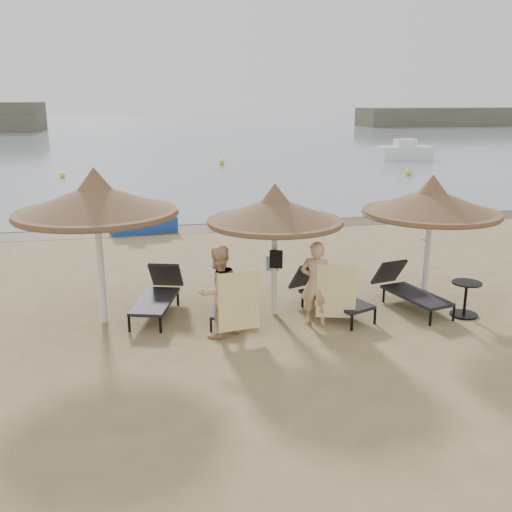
{
  "coord_description": "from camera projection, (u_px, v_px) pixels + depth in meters",
  "views": [
    {
      "loc": [
        -2.07,
        -10.65,
        4.52
      ],
      "look_at": [
        0.41,
        1.2,
        1.16
      ],
      "focal_mm": 40.0,
      "sensor_mm": 36.0,
      "label": 1
    }
  ],
  "objects": [
    {
      "name": "ground",
      "position": [
        249.0,
        327.0,
        11.66
      ],
      "size": [
        160.0,
        160.0,
        0.0
      ],
      "primitive_type": "plane",
      "color": "#9E8858",
      "rests_on": "ground"
    },
    {
      "name": "sea",
      "position": [
        148.0,
        129.0,
        87.12
      ],
      "size": [
        200.0,
        140.0,
        0.03
      ],
      "primitive_type": "cube",
      "color": "slate",
      "rests_on": "ground"
    },
    {
      "name": "wet_sand_strip",
      "position": [
        198.0,
        228.0,
        20.53
      ],
      "size": [
        200.0,
        1.6,
        0.01
      ],
      "primitive_type": "cube",
      "color": "brown",
      "rests_on": "ground"
    },
    {
      "name": "palapa_left",
      "position": [
        96.0,
        200.0,
        11.26
      ],
      "size": [
        3.26,
        3.26,
        3.23
      ],
      "rotation": [
        0.0,
        0.0,
        -0.08
      ],
      "color": "silver",
      "rests_on": "ground"
    },
    {
      "name": "palapa_center",
      "position": [
        275.0,
        211.0,
        11.8
      ],
      "size": [
        2.87,
        2.87,
        2.85
      ],
      "rotation": [
        0.0,
        0.0,
        0.05
      ],
      "color": "silver",
      "rests_on": "ground"
    },
    {
      "name": "palapa_right",
      "position": [
        431.0,
        202.0,
        12.31
      ],
      "size": [
        2.98,
        2.98,
        2.95
      ],
      "rotation": [
        0.0,
        0.0,
        0.42
      ],
      "color": "silver",
      "rests_on": "ground"
    },
    {
      "name": "lounger_far_left",
      "position": [
        159.0,
        293.0,
        12.39
      ],
      "size": [
        1.28,
        2.23,
        0.95
      ],
      "rotation": [
        0.0,
        0.0,
        -0.29
      ],
      "color": "black",
      "rests_on": "ground"
    },
    {
      "name": "lounger_near_left",
      "position": [
        227.0,
        300.0,
        12.21
      ],
      "size": [
        0.95,
        1.77,
        0.75
      ],
      "rotation": [
        0.0,
        0.0,
        -0.24
      ],
      "color": "black",
      "rests_on": "ground"
    },
    {
      "name": "lounger_near_right",
      "position": [
        327.0,
        292.0,
        12.47
      ],
      "size": [
        1.44,
        2.24,
        0.96
      ],
      "rotation": [
        0.0,
        0.0,
        0.38
      ],
      "color": "black",
      "rests_on": "ground"
    },
    {
      "name": "lounger_far_right",
      "position": [
        408.0,
        289.0,
        12.73
      ],
      "size": [
        1.13,
        2.17,
        0.93
      ],
      "rotation": [
        0.0,
        0.0,
        0.23
      ],
      "color": "black",
      "rests_on": "ground"
    },
    {
      "name": "side_table",
      "position": [
        465.0,
        300.0,
        12.19
      ],
      "size": [
        0.62,
        0.62,
        0.75
      ],
      "rotation": [
        0.0,
        0.0,
        -0.02
      ],
      "color": "black",
      "rests_on": "ground"
    },
    {
      "name": "person_left",
      "position": [
        218.0,
        284.0,
        10.98
      ],
      "size": [
        1.15,
        1.01,
        2.12
      ],
      "primitive_type": "imported",
      "rotation": [
        0.0,
        0.0,
        3.62
      ],
      "color": "tan",
      "rests_on": "ground"
    },
    {
      "name": "person_right",
      "position": [
        316.0,
        277.0,
        11.54
      ],
      "size": [
        1.12,
        0.97,
        2.06
      ],
      "primitive_type": "imported",
      "rotation": [
        0.0,
        0.0,
        2.68
      ],
      "color": "tan",
      "rests_on": "ground"
    },
    {
      "name": "towel_left",
      "position": [
        239.0,
        302.0,
        10.78
      ],
      "size": [
        0.83,
        0.15,
        1.17
      ],
      "rotation": [
        0.0,
        0.0,
        0.15
      ],
      "color": "yellow",
      "rests_on": "ground"
    },
    {
      "name": "towel_right",
      "position": [
        336.0,
        292.0,
        11.45
      ],
      "size": [
        0.77,
        0.25,
        1.12
      ],
      "rotation": [
        0.0,
        0.0,
        -0.29
      ],
      "color": "yellow",
      "rests_on": "ground"
    },
    {
      "name": "bag_patterned",
      "position": [
        272.0,
        263.0,
        12.28
      ],
      "size": [
        0.27,
        0.18,
        0.33
      ],
      "rotation": [
        0.0,
        0.0,
        -0.39
      ],
      "color": "white",
      "rests_on": "ground"
    },
    {
      "name": "bag_dark",
      "position": [
        276.0,
        259.0,
        11.91
      ],
      "size": [
        0.28,
        0.18,
        0.38
      ],
      "rotation": [
        0.0,
        0.0,
        -0.4
      ],
      "color": "black",
      "rests_on": "ground"
    },
    {
      "name": "pedal_boat",
      "position": [
        142.0,
        221.0,
        19.99
      ],
      "size": [
        2.4,
        1.66,
        1.03
      ],
      "rotation": [
        0.0,
        0.0,
        0.17
      ],
      "color": "#163E94",
      "rests_on": "ground"
    },
    {
      "name": "buoy_left",
      "position": [
        62.0,
        175.0,
        33.47
      ],
      "size": [
        0.33,
        0.33,
        0.33
      ],
      "primitive_type": "sphere",
      "color": "yellow",
      "rests_on": "ground"
    },
    {
      "name": "buoy_mid",
      "position": [
        222.0,
        162.0,
        40.02
      ],
      "size": [
        0.41,
        0.41,
        0.41
      ],
      "primitive_type": "sphere",
      "color": "yellow",
      "rests_on": "ground"
    },
    {
      "name": "buoy_right",
      "position": [
        408.0,
        172.0,
        34.44
      ],
      "size": [
        0.4,
        0.4,
        0.4
      ],
      "primitive_type": "sphere",
      "color": "yellow",
      "rests_on": "ground"
    }
  ]
}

